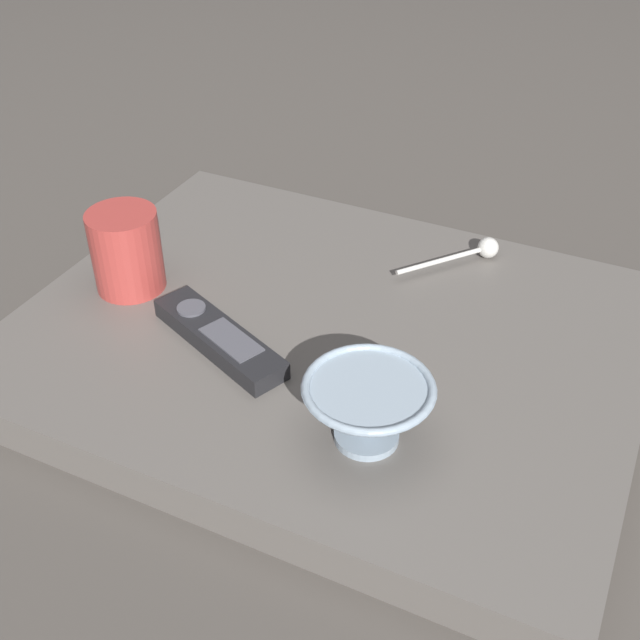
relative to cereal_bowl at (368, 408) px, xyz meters
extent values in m
plane|color=#47423D|center=(0.11, -0.14, -0.08)|extent=(6.00, 6.00, 0.00)
cube|color=#5B5651|center=(0.11, -0.14, -0.06)|extent=(0.68, 0.54, 0.04)
cylinder|color=#8C9EAD|center=(0.00, 0.00, -0.03)|extent=(0.06, 0.06, 0.01)
cone|color=#8C9EAD|center=(0.00, 0.00, 0.00)|extent=(0.12, 0.12, 0.06)
torus|color=#8C9EAD|center=(0.00, 0.00, 0.03)|extent=(0.12, 0.12, 0.01)
cylinder|color=#A53833|center=(0.35, -0.11, 0.01)|extent=(0.08, 0.08, 0.10)
cylinder|color=silver|center=(0.03, -0.31, -0.02)|extent=(0.08, 0.10, 0.01)
sphere|color=silver|center=(-0.01, -0.36, -0.02)|extent=(0.03, 0.03, 0.03)
cube|color=black|center=(0.20, -0.06, -0.03)|extent=(0.19, 0.12, 0.02)
cylinder|color=#4C4C54|center=(0.24, -0.08, -0.02)|extent=(0.03, 0.03, 0.00)
cube|color=#4C4C54|center=(0.18, -0.05, -0.02)|extent=(0.08, 0.06, 0.00)
camera|label=1|loc=(-0.19, 0.50, 0.50)|focal=44.80mm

